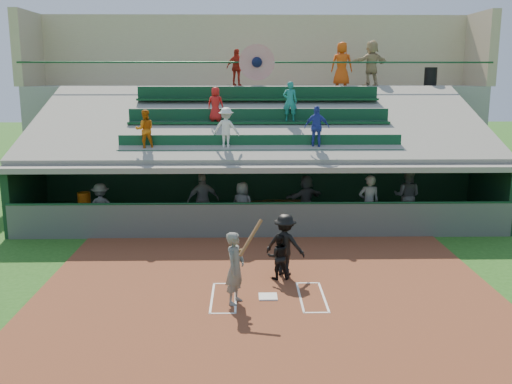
{
  "coord_description": "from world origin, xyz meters",
  "views": [
    {
      "loc": [
        -0.53,
        -12.48,
        5.11
      ],
      "look_at": [
        -0.21,
        3.5,
        1.8
      ],
      "focal_mm": 40.0,
      "sensor_mm": 36.0,
      "label": 1
    }
  ],
  "objects_px": {
    "home_plate": "(268,297)",
    "water_cooler": "(84,199)",
    "catcher": "(278,257)",
    "white_table": "(87,215)",
    "batter_at_plate": "(235,268)",
    "trash_bin": "(430,77)"
  },
  "relations": [
    {
      "from": "batter_at_plate",
      "to": "white_table",
      "type": "xyz_separation_m",
      "value": [
        -5.18,
        6.82,
        -0.47
      ]
    },
    {
      "from": "white_table",
      "to": "trash_bin",
      "type": "relative_size",
      "value": 1.0
    },
    {
      "from": "catcher",
      "to": "white_table",
      "type": "relative_size",
      "value": 1.46
    },
    {
      "from": "home_plate",
      "to": "water_cooler",
      "type": "xyz_separation_m",
      "value": [
        -6.0,
        6.57,
        0.92
      ]
    },
    {
      "from": "water_cooler",
      "to": "home_plate",
      "type": "bearing_deg",
      "value": -47.57
    },
    {
      "from": "batter_at_plate",
      "to": "trash_bin",
      "type": "height_order",
      "value": "trash_bin"
    },
    {
      "from": "home_plate",
      "to": "catcher",
      "type": "xyz_separation_m",
      "value": [
        0.31,
        1.23,
        0.57
      ]
    },
    {
      "from": "trash_bin",
      "to": "batter_at_plate",
      "type": "bearing_deg",
      "value": -122.89
    },
    {
      "from": "water_cooler",
      "to": "trash_bin",
      "type": "distance_m",
      "value": 15.31
    },
    {
      "from": "trash_bin",
      "to": "water_cooler",
      "type": "bearing_deg",
      "value": -156.42
    },
    {
      "from": "water_cooler",
      "to": "trash_bin",
      "type": "bearing_deg",
      "value": 23.58
    },
    {
      "from": "batter_at_plate",
      "to": "catcher",
      "type": "relative_size",
      "value": 1.67
    },
    {
      "from": "batter_at_plate",
      "to": "home_plate",
      "type": "bearing_deg",
      "value": 23.07
    },
    {
      "from": "batter_at_plate",
      "to": "water_cooler",
      "type": "distance_m",
      "value": 8.66
    },
    {
      "from": "catcher",
      "to": "white_table",
      "type": "bearing_deg",
      "value": -43.13
    },
    {
      "from": "home_plate",
      "to": "water_cooler",
      "type": "bearing_deg",
      "value": 132.43
    },
    {
      "from": "batter_at_plate",
      "to": "trash_bin",
      "type": "distance_m",
      "value": 15.79
    },
    {
      "from": "water_cooler",
      "to": "catcher",
      "type": "bearing_deg",
      "value": -40.22
    },
    {
      "from": "batter_at_plate",
      "to": "catcher",
      "type": "xyz_separation_m",
      "value": [
        1.06,
        1.55,
        -0.26
      ]
    },
    {
      "from": "white_table",
      "to": "water_cooler",
      "type": "bearing_deg",
      "value": 156.63
    },
    {
      "from": "home_plate",
      "to": "batter_at_plate",
      "type": "distance_m",
      "value": 1.16
    },
    {
      "from": "home_plate",
      "to": "trash_bin",
      "type": "bearing_deg",
      "value": 58.9
    }
  ]
}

